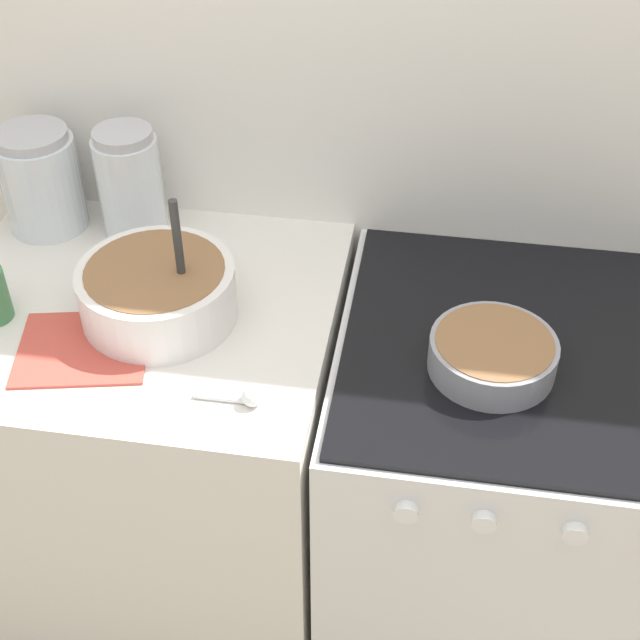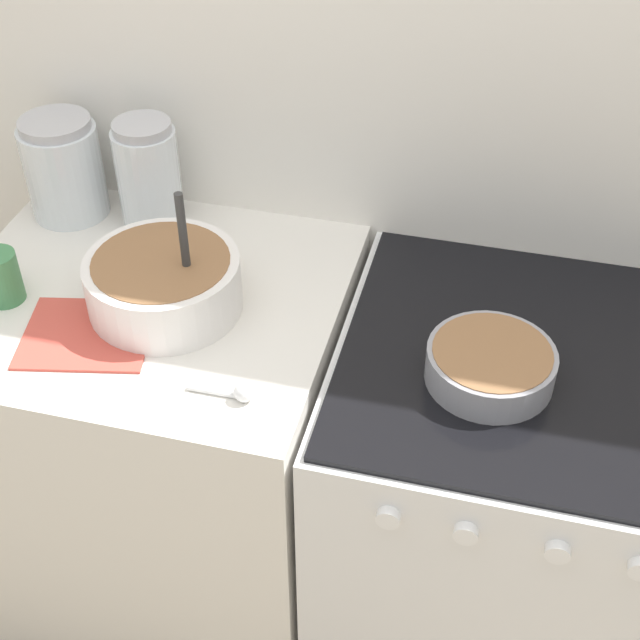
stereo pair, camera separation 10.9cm
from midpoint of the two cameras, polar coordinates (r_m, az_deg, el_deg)
name	(u,v)px [view 2 (the right image)]	position (r m, az deg, el deg)	size (l,w,h in m)	color
wall_back	(379,91)	(1.80, 5.57, 14.35)	(4.52, 0.05, 2.40)	white
countertop_cabinet	(169,450)	(2.06, -8.13, -8.28)	(0.76, 0.68, 0.90)	silver
stove	(501,515)	(1.97, 13.11, -12.14)	(0.71, 0.69, 0.90)	silver
mixing_bowl	(164,281)	(1.68, -8.16, 2.44)	(0.29, 0.29, 0.26)	white
baking_pan	(490,364)	(1.57, 12.83, -2.85)	(0.22, 0.22, 0.06)	gray
storage_jar_left	(65,174)	(1.98, -14.49, 9.01)	(0.16, 0.16, 0.22)	silver
storage_jar_middle	(149,182)	(1.90, -9.24, 8.65)	(0.13, 0.13, 0.24)	silver
tin_can	(1,277)	(1.77, -18.11, 2.58)	(0.07, 0.07, 0.10)	#3F7F4C
recipe_page	(87,334)	(1.68, -12.88, -0.93)	(0.27, 0.24, 0.01)	#CC4C3F
measuring_spoon	(237,392)	(1.51, -3.25, -4.67)	(0.12, 0.04, 0.04)	white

